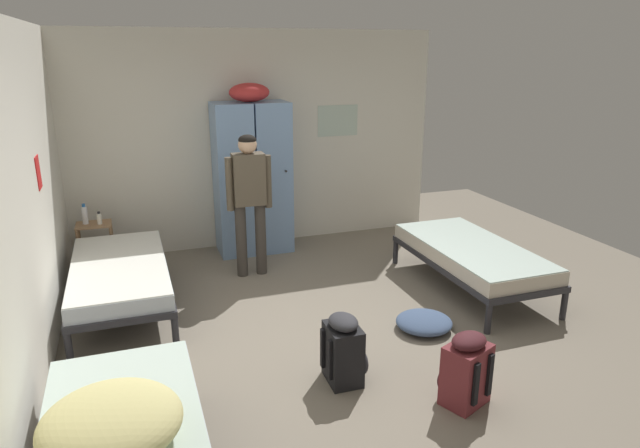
{
  "coord_description": "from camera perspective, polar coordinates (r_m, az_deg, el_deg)",
  "views": [
    {
      "loc": [
        -1.59,
        -4.28,
        2.46
      ],
      "look_at": [
        0.0,
        0.27,
        0.95
      ],
      "focal_mm": 31.58,
      "sensor_mm": 36.0,
      "label": 1
    }
  ],
  "objects": [
    {
      "name": "bed_right",
      "position": [
        6.14,
        15.13,
        -3.0
      ],
      "size": [
        0.9,
        1.9,
        0.49
      ],
      "color": "#28282D",
      "rests_on": "ground_plane"
    },
    {
      "name": "lotion_bottle",
      "position": [
        6.76,
        -21.46,
        0.52
      ],
      "size": [
        0.05,
        0.05,
        0.15
      ],
      "color": "white",
      "rests_on": "shelf_unit"
    },
    {
      "name": "clothes_pile_denim",
      "position": [
        5.3,
        10.49,
        -9.75
      ],
      "size": [
        0.52,
        0.51,
        0.13
      ],
      "color": "#42567A",
      "rests_on": "ground_plane"
    },
    {
      "name": "bedding_heap",
      "position": [
        3.24,
        -20.4,
        -18.33
      ],
      "size": [
        0.72,
        0.71,
        0.27
      ],
      "color": "#D1C67F",
      "rests_on": "bed_left_front"
    },
    {
      "name": "backpack_maroon",
      "position": [
        4.28,
        14.49,
        -14.17
      ],
      "size": [
        0.39,
        0.4,
        0.55
      ],
      "color": "maroon",
      "rests_on": "ground_plane"
    },
    {
      "name": "room_backdrop",
      "position": [
        5.67,
        -15.35,
        5.43
      ],
      "size": [
        4.73,
        5.36,
        2.69
      ],
      "color": "silver",
      "rests_on": "ground_plane"
    },
    {
      "name": "ground_plane",
      "position": [
        5.19,
        0.99,
        -10.91
      ],
      "size": [
        8.48,
        8.48,
        0.0
      ],
      "primitive_type": "plane",
      "color": "gray"
    },
    {
      "name": "water_bottle",
      "position": [
        6.82,
        -22.74,
        0.86
      ],
      "size": [
        0.06,
        0.06,
        0.23
      ],
      "color": "white",
      "rests_on": "shelf_unit"
    },
    {
      "name": "locker_bank",
      "position": [
        6.97,
        -6.87,
        4.94
      ],
      "size": [
        0.9,
        0.55,
        2.07
      ],
      "color": "#7A9ECC",
      "rests_on": "ground_plane"
    },
    {
      "name": "backpack_black",
      "position": [
        4.4,
        2.47,
        -12.64
      ],
      "size": [
        0.34,
        0.33,
        0.55
      ],
      "color": "black",
      "rests_on": "ground_plane"
    },
    {
      "name": "person_traveler",
      "position": [
        6.18,
        -7.18,
        3.2
      ],
      "size": [
        0.5,
        0.21,
        1.59
      ],
      "color": "#3D3833",
      "rests_on": "ground_plane"
    },
    {
      "name": "bed_left_rear",
      "position": [
        5.78,
        -19.64,
        -4.73
      ],
      "size": [
        0.9,
        1.9,
        0.49
      ],
      "color": "#28282D",
      "rests_on": "ground_plane"
    },
    {
      "name": "shelf_unit",
      "position": [
        6.89,
        -21.76,
        -1.75
      ],
      "size": [
        0.38,
        0.3,
        0.57
      ],
      "color": "#99704C",
      "rests_on": "ground_plane"
    }
  ]
}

